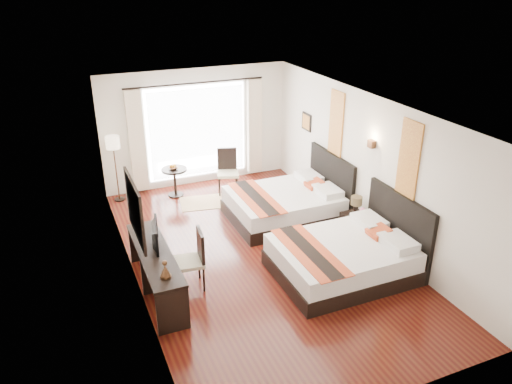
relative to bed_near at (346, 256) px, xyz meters
name	(u,v)px	position (x,y,z in m)	size (l,w,h in m)	color
floor	(259,254)	(-1.15, 1.16, -0.34)	(4.50, 7.50, 0.01)	#3A0D0A
ceiling	(259,108)	(-1.15, 1.16, 2.45)	(4.50, 7.50, 0.02)	white
wall_headboard	(367,167)	(1.09, 1.16, 1.06)	(0.01, 7.50, 2.80)	silver
wall_desk	(129,208)	(-3.40, 1.16, 1.06)	(0.01, 7.50, 2.80)	silver
wall_window	(196,128)	(-1.15, 4.90, 1.06)	(4.50, 0.01, 2.80)	silver
wall_entry	(391,308)	(-1.15, -2.59, 1.06)	(4.50, 0.01, 2.80)	silver
window_glass	(197,132)	(-1.15, 4.89, 0.96)	(2.40, 0.02, 2.20)	white
sheer_curtain	(198,133)	(-1.15, 4.83, 0.96)	(2.30, 0.02, 2.10)	white
drape_left	(137,141)	(-2.60, 4.79, 0.94)	(0.35, 0.14, 2.35)	beige
drape_right	(254,127)	(0.30, 4.79, 0.94)	(0.35, 0.14, 2.35)	beige
art_panel_near	(409,160)	(1.08, 0.00, 1.61)	(0.03, 0.50, 1.35)	#933615
art_panel_far	(336,124)	(1.08, 2.30, 1.61)	(0.03, 0.50, 1.35)	#933615
wall_sconce	(372,144)	(1.04, 1.00, 1.58)	(0.10, 0.14, 0.14)	#422917
mirror_frame	(135,210)	(-3.37, 0.74, 1.21)	(0.04, 1.25, 0.95)	black
mirror_glass	(136,209)	(-3.35, 0.74, 1.21)	(0.01, 1.12, 0.82)	white
bed_near	(346,256)	(0.00, 0.00, 0.00)	(2.31, 1.80, 1.31)	black
bed_far	(288,203)	(0.01, 2.30, 0.00)	(2.29, 1.78, 1.29)	black
nightstand	(355,226)	(0.83, 1.00, -0.09)	(0.41, 0.51, 0.49)	black
table_lamp	(357,202)	(0.87, 1.07, 0.40)	(0.22, 0.22, 0.35)	black
vase	(362,216)	(0.83, 0.80, 0.23)	(0.14, 0.14, 0.14)	black
console_desk	(156,272)	(-3.14, 0.74, 0.04)	(0.50, 2.20, 0.76)	black
television	(152,235)	(-3.12, 0.92, 0.62)	(0.72, 0.09, 0.41)	black
bronze_figurine	(165,270)	(-3.14, -0.03, 0.54)	(0.17, 0.17, 0.25)	#422917
desk_chair	(191,270)	(-2.59, 0.66, -0.03)	(0.52, 0.52, 1.02)	beige
floor_lamp	(113,147)	(-3.15, 4.60, 0.95)	(0.31, 0.31, 1.52)	black
side_table	(175,182)	(-1.90, 4.33, 0.00)	(0.58, 0.58, 0.67)	black
fruit_bowl	(173,168)	(-1.92, 4.31, 0.36)	(0.20, 0.20, 0.05)	#432518
window_chair	(228,180)	(-0.70, 4.03, -0.02)	(0.61, 0.61, 1.04)	beige
jute_rug	(206,202)	(-1.36, 3.69, -0.33)	(1.15, 0.78, 0.01)	tan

